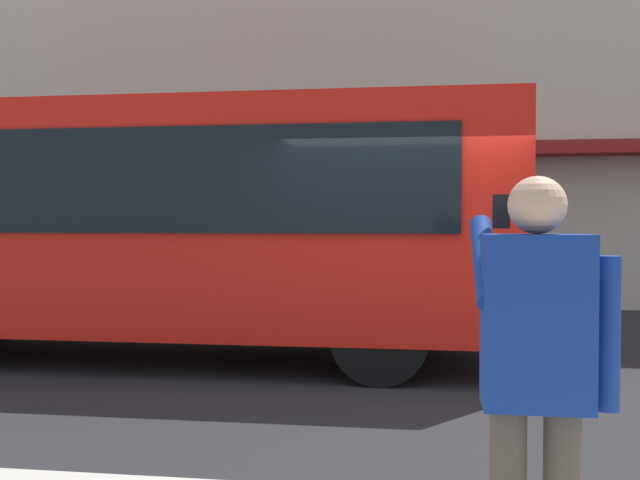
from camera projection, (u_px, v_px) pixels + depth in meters
ground_plane at (406, 379)px, 7.52m from camera, size 60.00×60.00×0.00m
building_facade_far at (416, 3)px, 14.08m from camera, size 28.00×1.55×12.00m
red_bus at (139, 220)px, 8.72m from camera, size 9.05×2.54×3.08m
pedestrian_photographer at (537, 363)px, 2.70m from camera, size 0.53×0.52×1.70m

